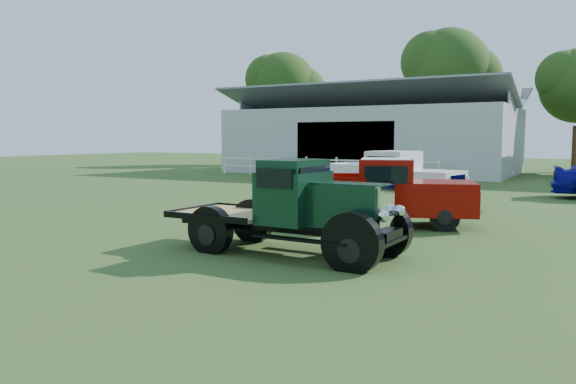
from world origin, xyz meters
The scene contains 8 objects.
ground centered at (0.00, 0.00, 0.00)m, with size 120.00×120.00×0.00m, color #31531D.
shed_left centered at (-7.00, 26.00, 2.80)m, with size 18.80×10.20×5.60m, color #AFAFAF, non-canonical shape.
fence_rail centered at (-8.00, 20.00, 0.60)m, with size 14.20×0.16×1.20m, color white, non-canonical shape.
tree_a centered at (-18.00, 33.00, 5.25)m, with size 6.30×6.30×10.50m, color #285015, non-canonical shape.
tree_b centered at (-4.00, 34.00, 5.75)m, with size 6.90×6.90×11.50m, color #285015, non-canonical shape.
vintage_flatbed centered at (1.19, -0.50, 0.94)m, with size 4.75×1.88×1.88m, color black, non-canonical shape.
red_pickup centered at (1.53, 3.93, 0.89)m, with size 4.91×1.89×1.79m, color #910904, non-canonical shape.
white_pickup centered at (0.25, 8.43, 0.91)m, with size 4.97×1.93×1.83m, color silver, non-canonical shape.
Camera 1 is at (6.53, -10.16, 2.29)m, focal length 35.00 mm.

